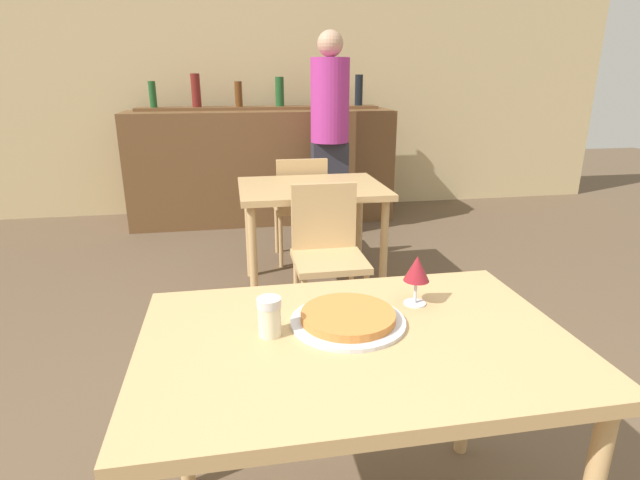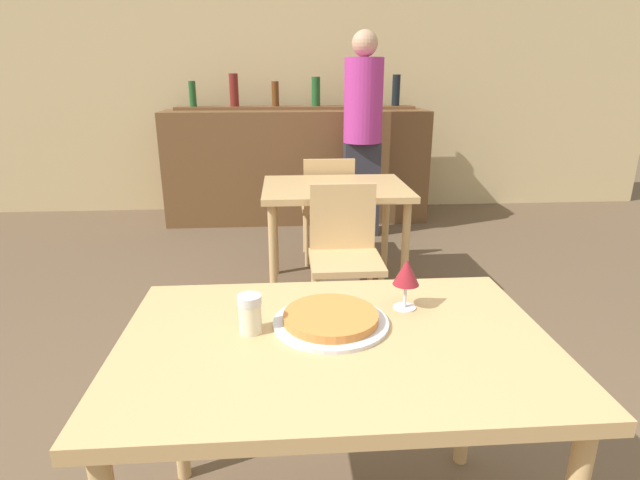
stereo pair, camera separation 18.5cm
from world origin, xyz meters
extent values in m
cube|color=#D1B784|center=(0.00, 4.36, 1.40)|extent=(8.00, 0.05, 2.80)
cube|color=tan|center=(0.00, 0.00, 0.73)|extent=(1.18, 0.78, 0.04)
cylinder|color=tan|center=(-0.53, 0.33, 0.35)|extent=(0.05, 0.05, 0.71)
cylinder|color=tan|center=(0.53, 0.33, 0.35)|extent=(0.05, 0.05, 0.71)
cube|color=tan|center=(0.20, 2.02, 0.72)|extent=(0.95, 0.75, 0.04)
cylinder|color=tan|center=(-0.21, 1.70, 0.35)|extent=(0.05, 0.05, 0.70)
cylinder|color=tan|center=(0.62, 1.70, 0.35)|extent=(0.05, 0.05, 0.70)
cylinder|color=tan|center=(-0.21, 2.33, 0.35)|extent=(0.05, 0.05, 0.70)
cylinder|color=tan|center=(0.62, 2.33, 0.35)|extent=(0.05, 0.05, 0.70)
cube|color=brown|center=(0.00, 3.85, 0.55)|extent=(2.60, 0.56, 1.11)
cube|color=brown|center=(0.00, 3.99, 1.12)|extent=(2.39, 0.24, 0.03)
cylinder|color=#1E5123|center=(-1.02, 3.99, 1.26)|extent=(0.07, 0.07, 0.24)
cylinder|color=maroon|center=(-0.61, 3.99, 1.29)|extent=(0.09, 0.09, 0.31)
cylinder|color=#5B3314|center=(-0.20, 3.99, 1.26)|extent=(0.07, 0.07, 0.24)
cylinder|color=#1E5123|center=(0.20, 3.99, 1.28)|extent=(0.09, 0.09, 0.28)
cylinder|color=#5B3314|center=(0.61, 3.99, 1.29)|extent=(0.08, 0.08, 0.31)
cylinder|color=black|center=(1.02, 3.99, 1.29)|extent=(0.08, 0.08, 0.30)
cube|color=tan|center=(0.20, 1.39, 0.44)|extent=(0.40, 0.40, 0.04)
cube|color=tan|center=(0.20, 1.57, 0.65)|extent=(0.38, 0.04, 0.39)
cylinder|color=tan|center=(0.03, 1.22, 0.21)|extent=(0.03, 0.03, 0.42)
cylinder|color=tan|center=(0.37, 1.22, 0.21)|extent=(0.03, 0.03, 0.42)
cylinder|color=tan|center=(0.03, 1.56, 0.21)|extent=(0.03, 0.03, 0.42)
cylinder|color=tan|center=(0.37, 1.56, 0.21)|extent=(0.03, 0.03, 0.42)
cube|color=tan|center=(0.20, 2.64, 0.44)|extent=(0.40, 0.40, 0.04)
cube|color=tan|center=(0.20, 2.46, 0.65)|extent=(0.38, 0.04, 0.39)
cylinder|color=tan|center=(0.37, 2.81, 0.21)|extent=(0.03, 0.03, 0.42)
cylinder|color=tan|center=(0.03, 2.81, 0.21)|extent=(0.03, 0.03, 0.42)
cylinder|color=tan|center=(0.37, 2.47, 0.21)|extent=(0.03, 0.03, 0.42)
cylinder|color=tan|center=(0.03, 2.47, 0.21)|extent=(0.03, 0.03, 0.42)
cylinder|color=silver|center=(-0.01, 0.08, 0.75)|extent=(0.33, 0.33, 0.01)
cylinder|color=#CC7A38|center=(-0.01, 0.08, 0.77)|extent=(0.27, 0.27, 0.02)
cylinder|color=beige|center=(-0.23, 0.05, 0.79)|extent=(0.06, 0.06, 0.09)
cylinder|color=silver|center=(-0.23, 0.05, 0.85)|extent=(0.07, 0.07, 0.02)
cube|color=#2D2D38|center=(0.57, 3.27, 0.43)|extent=(0.32, 0.18, 0.86)
cylinder|color=#B2338C|center=(0.57, 3.27, 1.22)|extent=(0.34, 0.34, 0.72)
sphere|color=tan|center=(0.57, 3.27, 1.69)|extent=(0.22, 0.22, 0.22)
cylinder|color=silver|center=(0.23, 0.17, 0.75)|extent=(0.07, 0.07, 0.00)
cylinder|color=silver|center=(0.23, 0.17, 0.79)|extent=(0.01, 0.01, 0.07)
cone|color=maroon|center=(0.23, 0.17, 0.87)|extent=(0.08, 0.08, 0.08)
camera|label=1|loc=(-0.31, -1.18, 1.43)|focal=28.00mm
camera|label=2|loc=(-0.13, -1.20, 1.43)|focal=28.00mm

